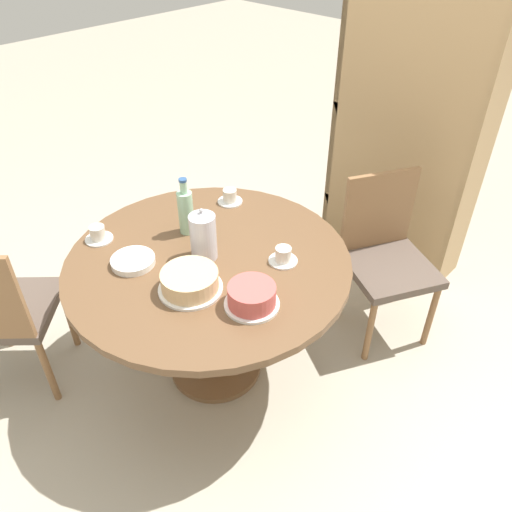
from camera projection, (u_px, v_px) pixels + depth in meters
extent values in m
plane|color=#B2A893|center=(216.00, 367.00, 2.63)|extent=(14.00, 14.00, 0.00)
cylinder|color=brown|center=(216.00, 365.00, 2.62)|extent=(0.47, 0.47, 0.03)
cylinder|color=brown|center=(213.00, 318.00, 2.41)|extent=(0.14, 0.14, 0.66)
cylinder|color=brown|center=(208.00, 262.00, 2.20)|extent=(1.26, 1.26, 0.04)
cylinder|color=olive|center=(69.00, 317.00, 2.63)|extent=(0.03, 0.03, 0.41)
cylinder|color=olive|center=(1.00, 318.00, 2.63)|extent=(0.03, 0.03, 0.41)
cylinder|color=olive|center=(48.00, 370.00, 2.35)|extent=(0.03, 0.03, 0.41)
cube|color=brown|center=(9.00, 309.00, 2.35)|extent=(0.59, 0.59, 0.04)
cylinder|color=olive|center=(370.00, 331.00, 2.55)|extent=(0.03, 0.03, 0.41)
cylinder|color=olive|center=(431.00, 316.00, 2.64)|extent=(0.03, 0.03, 0.41)
cylinder|color=olive|center=(340.00, 287.00, 2.82)|extent=(0.03, 0.03, 0.41)
cylinder|color=olive|center=(396.00, 275.00, 2.91)|extent=(0.03, 0.03, 0.41)
cube|color=brown|center=(390.00, 269.00, 2.59)|extent=(0.57, 0.57, 0.04)
cube|color=olive|center=(379.00, 210.00, 2.60)|extent=(0.22, 0.36, 0.44)
cube|color=tan|center=(485.00, 136.00, 2.64)|extent=(0.04, 0.28, 1.92)
cube|color=tan|center=(349.00, 96.00, 3.12)|extent=(0.04, 0.28, 1.92)
cube|color=tan|center=(400.00, 121.00, 2.80)|extent=(0.91, 0.02, 1.92)
cube|color=tan|center=(386.00, 246.00, 3.45)|extent=(0.84, 0.27, 0.04)
cube|color=tan|center=(397.00, 188.00, 3.17)|extent=(0.84, 0.27, 0.04)
cube|color=tan|center=(411.00, 114.00, 2.88)|extent=(0.84, 0.27, 0.04)
cube|color=tan|center=(429.00, 25.00, 2.59)|extent=(0.84, 0.27, 0.04)
cube|color=beige|center=(420.00, 237.00, 3.20)|extent=(0.38, 0.21, 0.36)
cube|color=teal|center=(361.00, 210.00, 3.44)|extent=(0.38, 0.21, 0.38)
cube|color=#28703D|center=(439.00, 172.00, 2.90)|extent=(0.34, 0.21, 0.38)
cube|color=#703384|center=(367.00, 148.00, 3.17)|extent=(0.34, 0.21, 0.36)
cube|color=gold|center=(460.00, 91.00, 2.61)|extent=(0.33, 0.21, 0.36)
cube|color=#703384|center=(378.00, 66.00, 2.87)|extent=(0.33, 0.21, 0.41)
cylinder|color=silver|center=(203.00, 237.00, 2.14)|extent=(0.12, 0.12, 0.21)
cone|color=silver|center=(201.00, 215.00, 2.07)|extent=(0.10, 0.10, 0.02)
sphere|color=silver|center=(200.00, 211.00, 2.05)|extent=(0.02, 0.02, 0.02)
cylinder|color=#99C6A3|center=(186.00, 213.00, 2.29)|extent=(0.07, 0.07, 0.21)
cylinder|color=#99C6A3|center=(183.00, 187.00, 2.21)|extent=(0.03, 0.03, 0.06)
cylinder|color=#2D5184|center=(183.00, 180.00, 2.19)|extent=(0.04, 0.04, 0.01)
cylinder|color=white|center=(191.00, 288.00, 2.02)|extent=(0.26, 0.26, 0.01)
cylinder|color=#DBB784|center=(190.00, 280.00, 1.99)|extent=(0.23, 0.23, 0.08)
cylinder|color=white|center=(252.00, 304.00, 1.95)|extent=(0.22, 0.22, 0.01)
cylinder|color=#C65651|center=(252.00, 295.00, 1.92)|extent=(0.19, 0.19, 0.08)
cylinder|color=silver|center=(230.00, 201.00, 2.57)|extent=(0.13, 0.13, 0.01)
cylinder|color=silver|center=(230.00, 195.00, 2.54)|extent=(0.07, 0.07, 0.06)
cylinder|color=silver|center=(99.00, 239.00, 2.30)|extent=(0.13, 0.13, 0.01)
cylinder|color=silver|center=(98.00, 233.00, 2.28)|extent=(0.07, 0.07, 0.06)
cylinder|color=silver|center=(283.00, 261.00, 2.17)|extent=(0.13, 0.13, 0.01)
cylinder|color=silver|center=(283.00, 254.00, 2.15)|extent=(0.07, 0.07, 0.06)
cylinder|color=white|center=(133.00, 263.00, 2.16)|extent=(0.19, 0.19, 0.01)
cylinder|color=white|center=(133.00, 261.00, 2.15)|extent=(0.19, 0.19, 0.01)
cylinder|color=white|center=(133.00, 259.00, 2.14)|extent=(0.19, 0.19, 0.01)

